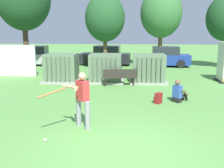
% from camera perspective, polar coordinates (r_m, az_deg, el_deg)
% --- Properties ---
extents(ground_plane, '(96.00, 96.00, 0.00)m').
position_cam_1_polar(ground_plane, '(7.01, 2.13, -13.95)').
color(ground_plane, '#5B9947').
extents(fence_panel, '(4.80, 0.12, 2.00)m').
position_cam_1_polar(fence_panel, '(18.97, -22.71, 4.59)').
color(fence_panel, silver).
rests_on(fence_panel, ground).
extents(transformer_west, '(2.10, 1.70, 1.62)m').
position_cam_1_polar(transformer_west, '(15.84, -10.65, 3.30)').
color(transformer_west, '#9E9B93').
rests_on(transformer_west, ground).
extents(transformer_mid_west, '(2.10, 1.70, 1.62)m').
position_cam_1_polar(transformer_mid_west, '(15.47, -1.35, 3.30)').
color(transformer_mid_west, '#9E9B93').
rests_on(transformer_mid_west, ground).
extents(transformer_mid_east, '(2.10, 1.70, 1.62)m').
position_cam_1_polar(transformer_mid_east, '(15.48, 7.78, 3.20)').
color(transformer_mid_east, '#9E9B93').
rests_on(transformer_mid_east, ground).
extents(park_bench, '(1.84, 0.76, 0.92)m').
position_cam_1_polar(park_bench, '(14.47, 1.60, 1.71)').
color(park_bench, '#2D2823').
rests_on(park_bench, ground).
extents(batter, '(1.32, 1.31, 1.74)m').
position_cam_1_polar(batter, '(8.25, -6.57, -2.83)').
color(batter, gray).
rests_on(batter, ground).
extents(sports_ball, '(0.09, 0.09, 0.09)m').
position_cam_1_polar(sports_ball, '(7.73, -13.99, -11.41)').
color(sports_ball, white).
rests_on(sports_ball, ground).
extents(seated_spectator, '(0.75, 0.73, 0.96)m').
position_cam_1_polar(seated_spectator, '(11.66, 13.94, -1.86)').
color(seated_spectator, black).
rests_on(seated_spectator, ground).
extents(backpack, '(0.37, 0.38, 0.44)m').
position_cam_1_polar(backpack, '(11.26, 9.73, -3.00)').
color(backpack, maroon).
rests_on(backpack, ground).
extents(tree_center_left, '(2.88, 2.88, 5.51)m').
position_cam_1_polar(tree_center_left, '(19.99, -1.50, 13.77)').
color(tree_center_left, brown).
rests_on(tree_center_left, ground).
extents(tree_center_right, '(3.21, 3.21, 6.13)m').
position_cam_1_polar(tree_center_right, '(21.80, 10.36, 14.54)').
color(tree_center_right, brown).
rests_on(tree_center_right, ground).
extents(parked_car_leftmost, '(4.31, 2.15, 1.62)m').
position_cam_1_polar(parked_car_leftmost, '(23.74, -16.37, 5.66)').
color(parked_car_leftmost, '#B2B2B7').
rests_on(parked_car_leftmost, ground).
extents(parked_car_left_of_center, '(4.29, 2.10, 1.62)m').
position_cam_1_polar(parked_car_left_of_center, '(23.03, -1.29, 5.95)').
color(parked_car_left_of_center, black).
rests_on(parked_car_left_of_center, ground).
extents(parked_car_right_of_center, '(4.25, 2.01, 1.62)m').
position_cam_1_polar(parked_car_right_of_center, '(22.45, 10.90, 5.60)').
color(parked_car_right_of_center, navy).
rests_on(parked_car_right_of_center, ground).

